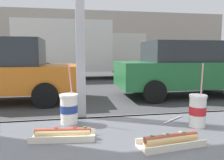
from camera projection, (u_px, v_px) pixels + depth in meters
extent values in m
plane|color=#424244|center=(74.00, 86.00, 9.17)|extent=(60.00, 60.00, 0.00)
cube|color=gray|center=(78.00, 153.00, 2.91)|extent=(16.00, 2.80, 0.12)
cube|color=#35373A|center=(82.00, 120.00, 1.26)|extent=(2.20, 0.02, 0.02)
cube|color=#9E9EA3|center=(80.00, 3.00, 1.23)|extent=(0.05, 0.08, 1.29)
cube|color=#A89E8E|center=(72.00, 40.00, 19.17)|extent=(28.00, 1.20, 4.97)
cylinder|color=silver|center=(69.00, 110.00, 1.16)|extent=(0.09, 0.09, 0.14)
cylinder|color=navy|center=(69.00, 109.00, 1.16)|extent=(0.09, 0.09, 0.04)
cylinder|color=black|center=(69.00, 97.00, 1.15)|extent=(0.08, 0.08, 0.01)
cylinder|color=white|center=(69.00, 95.00, 1.15)|extent=(0.09, 0.09, 0.01)
cylinder|color=pink|center=(71.00, 83.00, 1.14)|extent=(0.02, 0.03, 0.20)
cylinder|color=silver|center=(197.00, 112.00, 1.11)|extent=(0.08, 0.08, 0.15)
cylinder|color=red|center=(197.00, 110.00, 1.11)|extent=(0.08, 0.08, 0.04)
cylinder|color=black|center=(198.00, 98.00, 1.10)|extent=(0.07, 0.07, 0.01)
cylinder|color=white|center=(198.00, 96.00, 1.10)|extent=(0.09, 0.09, 0.01)
cylinder|color=pink|center=(202.00, 83.00, 1.09)|extent=(0.02, 0.03, 0.20)
cube|color=beige|center=(171.00, 145.00, 0.88)|extent=(0.28, 0.12, 0.01)
cube|color=beige|center=(177.00, 147.00, 0.84)|extent=(0.27, 0.04, 0.03)
cube|color=beige|center=(165.00, 138.00, 0.92)|extent=(0.27, 0.04, 0.03)
cylinder|color=tan|center=(171.00, 140.00, 0.88)|extent=(0.23, 0.07, 0.04)
cylinder|color=brown|center=(171.00, 137.00, 0.88)|extent=(0.24, 0.06, 0.03)
cube|color=beige|center=(180.00, 133.00, 0.89)|extent=(0.02, 0.01, 0.01)
cube|color=#337A2D|center=(167.00, 134.00, 0.87)|extent=(0.02, 0.01, 0.01)
cube|color=beige|center=(165.00, 135.00, 0.87)|extent=(0.01, 0.01, 0.01)
cube|color=#337A2D|center=(152.00, 136.00, 0.85)|extent=(0.01, 0.01, 0.01)
cube|color=#337A2D|center=(184.00, 132.00, 0.90)|extent=(0.01, 0.01, 0.01)
cube|color=beige|center=(63.00, 138.00, 0.95)|extent=(0.28, 0.11, 0.01)
cube|color=beige|center=(62.00, 140.00, 0.91)|extent=(0.27, 0.04, 0.03)
cube|color=beige|center=(65.00, 132.00, 0.99)|extent=(0.27, 0.04, 0.03)
cylinder|color=#DBB77A|center=(63.00, 133.00, 0.95)|extent=(0.24, 0.07, 0.04)
cylinder|color=brown|center=(63.00, 131.00, 0.95)|extent=(0.24, 0.05, 0.03)
cube|color=red|center=(56.00, 128.00, 0.95)|extent=(0.01, 0.01, 0.01)
cube|color=red|center=(75.00, 128.00, 0.95)|extent=(0.01, 0.01, 0.01)
cube|color=#337A2D|center=(85.00, 127.00, 0.95)|extent=(0.01, 0.01, 0.01)
cylinder|color=white|center=(173.00, 119.00, 1.22)|extent=(0.16, 0.12, 0.01)
cube|color=orange|center=(0.00, 78.00, 6.04)|extent=(4.13, 1.71, 0.70)
cube|color=#282D33|center=(1.00, 52.00, 5.97)|extent=(2.15, 1.51, 0.74)
cylinder|color=black|center=(51.00, 85.00, 7.14)|extent=(0.64, 0.18, 0.64)
cylinder|color=black|center=(45.00, 95.00, 5.47)|extent=(0.64, 0.18, 0.64)
cube|color=#236B38|center=(184.00, 74.00, 7.00)|extent=(4.24, 1.73, 0.78)
cube|color=#282D33|center=(182.00, 52.00, 6.89)|extent=(2.21, 1.52, 0.63)
cylinder|color=black|center=(205.00, 82.00, 8.12)|extent=(0.64, 0.18, 0.64)
cylinder|color=black|center=(136.00, 83.00, 7.66)|extent=(0.64, 0.18, 0.64)
cylinder|color=black|center=(155.00, 92.00, 5.97)|extent=(0.64, 0.18, 0.64)
cube|color=silver|center=(64.00, 46.00, 11.56)|extent=(4.74, 2.20, 2.52)
cube|color=beige|center=(123.00, 52.00, 12.16)|extent=(1.90, 2.10, 1.90)
cylinder|color=black|center=(119.00, 68.00, 13.30)|extent=(0.90, 0.24, 0.90)
cylinder|color=black|center=(128.00, 71.00, 11.25)|extent=(0.90, 0.24, 0.90)
cylinder|color=black|center=(51.00, 69.00, 12.64)|extent=(0.90, 0.24, 0.90)
cylinder|color=black|center=(47.00, 72.00, 10.50)|extent=(0.90, 0.24, 0.90)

